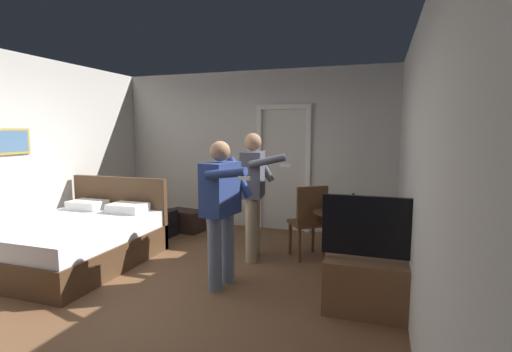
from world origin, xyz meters
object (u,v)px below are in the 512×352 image
side_table (341,228)px  suitcase_small (161,223)px  person_blue_shirt (222,204)px  person_striped_shirt (254,187)px  laptop (338,207)px  suitcase_dark (185,221)px  bottle_on_table (353,204)px  wooden_chair (309,219)px  tv_flatscreen (374,279)px  bed (77,240)px

side_table → suitcase_small: side_table is taller
person_blue_shirt → person_striped_shirt: (0.05, 0.93, 0.04)m
laptop → suitcase_dark: bearing=162.9°
side_table → bottle_on_table: (0.14, -0.08, 0.32)m
wooden_chair → person_blue_shirt: person_blue_shirt is taller
person_blue_shirt → suitcase_small: (-1.74, 1.50, -0.71)m
laptop → bottle_on_table: size_ratio=1.66×
tv_flatscreen → side_table: bearing=108.7°
person_blue_shirt → person_striped_shirt: size_ratio=0.95×
bed → wooden_chair: bearing=21.3°
person_striped_shirt → suitcase_dark: person_striped_shirt is taller
laptop → person_blue_shirt: bearing=-136.9°
bed → bottle_on_table: (3.36, 0.95, 0.50)m
person_blue_shirt → bed: bearing=178.2°
bed → person_blue_shirt: size_ratio=1.20×
person_blue_shirt → suitcase_dark: person_blue_shirt is taller
suitcase_dark → wooden_chair: bearing=-8.0°
wooden_chair → laptop: bearing=-15.2°
laptop → bottle_on_table: bearing=-11.9°
person_striped_shirt → suitcase_dark: (-1.55, 0.93, -0.78)m
wooden_chair → bottle_on_table: bearing=-14.2°
bed → laptop: bearing=17.2°
bed → person_striped_shirt: size_ratio=1.15×
wooden_chair → suitcase_small: 2.52m
side_table → laptop: bearing=-134.8°
bed → suitcase_small: bed is taller
person_blue_shirt → laptop: bearing=43.1°
laptop → bottle_on_table: 0.19m
tv_flatscreen → suitcase_dark: bearing=147.1°
bed → suitcase_small: size_ratio=4.24×
laptop → person_blue_shirt: (-1.12, -1.05, 0.17)m
laptop → wooden_chair: (-0.38, 0.10, -0.21)m
tv_flatscreen → bed: bearing=176.9°
bottle_on_table → person_striped_shirt: size_ratio=0.14×
laptop → person_blue_shirt: size_ratio=0.25×
tv_flatscreen → bottle_on_table: tv_flatscreen is taller
bed → side_table: bearing=17.7°
suitcase_small → laptop: bearing=-1.3°
person_striped_shirt → suitcase_dark: 1.97m
person_striped_shirt → suitcase_small: (-1.78, 0.57, -0.75)m
person_striped_shirt → wooden_chair: bearing=17.8°
person_blue_shirt → side_table: bearing=43.2°
wooden_chair → suitcase_small: wooden_chair is taller
bed → tv_flatscreen: bearing=-3.1°
bottle_on_table → suitcase_dark: size_ratio=0.40×
side_table → laptop: laptop is taller
suitcase_dark → laptop: bearing=-7.7°
tv_flatscreen → side_table: tv_flatscreen is taller
side_table → bottle_on_table: size_ratio=2.95×
side_table → bottle_on_table: 0.36m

